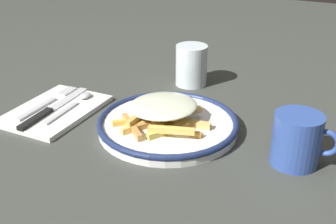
# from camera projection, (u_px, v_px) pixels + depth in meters

# --- Properties ---
(ground_plane) EXTENTS (2.60, 2.60, 0.00)m
(ground_plane) POSITION_uv_depth(u_px,v_px,m) (168.00, 130.00, 0.81)
(ground_plane) COLOR #383B36
(plate) EXTENTS (0.26, 0.26, 0.02)m
(plate) POSITION_uv_depth(u_px,v_px,m) (168.00, 124.00, 0.80)
(plate) COLOR white
(plate) RESTS_ON ground_plane
(fries_heap) EXTENTS (0.18, 0.18, 0.04)m
(fries_heap) POSITION_uv_depth(u_px,v_px,m) (163.00, 111.00, 0.79)
(fries_heap) COLOR #F5BD66
(fries_heap) RESTS_ON plate
(napkin) EXTENTS (0.15, 0.21, 0.01)m
(napkin) POSITION_uv_depth(u_px,v_px,m) (55.00, 110.00, 0.87)
(napkin) COLOR silver
(napkin) RESTS_ON ground_plane
(fork) EXTENTS (0.02, 0.18, 0.01)m
(fork) POSITION_uv_depth(u_px,v_px,m) (48.00, 102.00, 0.89)
(fork) COLOR silver
(fork) RESTS_ON napkin
(knife) EXTENTS (0.02, 0.21, 0.01)m
(knife) POSITION_uv_depth(u_px,v_px,m) (49.00, 110.00, 0.85)
(knife) COLOR black
(knife) RESTS_ON napkin
(spoon) EXTENTS (0.02, 0.15, 0.01)m
(spoon) POSITION_uv_depth(u_px,v_px,m) (76.00, 102.00, 0.88)
(spoon) COLOR silver
(spoon) RESTS_ON napkin
(water_glass) EXTENTS (0.07, 0.07, 0.09)m
(water_glass) POSITION_uv_depth(u_px,v_px,m) (191.00, 65.00, 0.99)
(water_glass) COLOR silver
(water_glass) RESTS_ON ground_plane
(coffee_mug) EXTENTS (0.11, 0.08, 0.09)m
(coffee_mug) POSITION_uv_depth(u_px,v_px,m) (297.00, 140.00, 0.69)
(coffee_mug) COLOR #314D9B
(coffee_mug) RESTS_ON ground_plane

